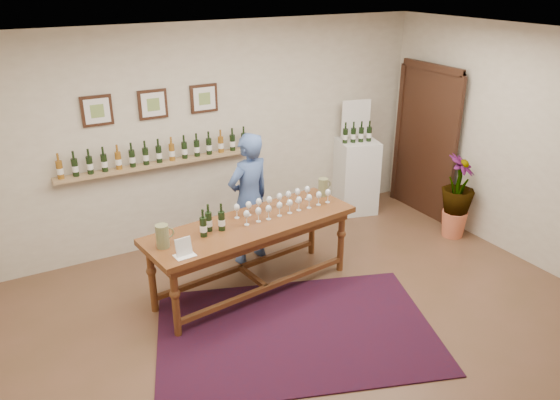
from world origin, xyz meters
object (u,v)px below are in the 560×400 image
potted_plant (457,197)px  person (249,199)px  display_pedestal (356,176)px  tasting_table (252,233)px

potted_plant → person: size_ratio=0.60×
display_pedestal → potted_plant: 1.50m
display_pedestal → potted_plant: bearing=-64.1°
display_pedestal → person: (-2.04, -0.59, 0.28)m
person → tasting_table: bearing=52.9°
potted_plant → person: bearing=164.3°
tasting_table → potted_plant: 2.98m
display_pedestal → person: size_ratio=0.66×
tasting_table → person: person is taller
display_pedestal → tasting_table: bearing=-152.0°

